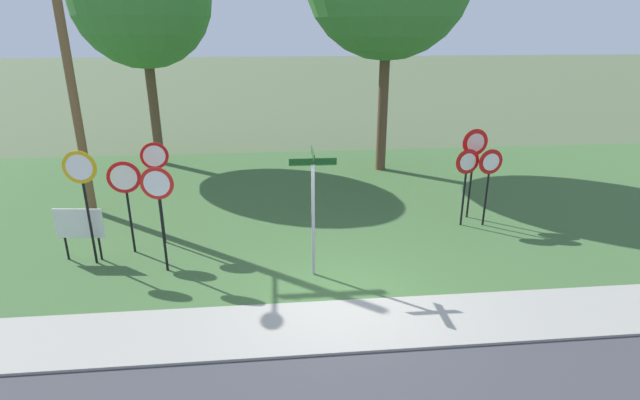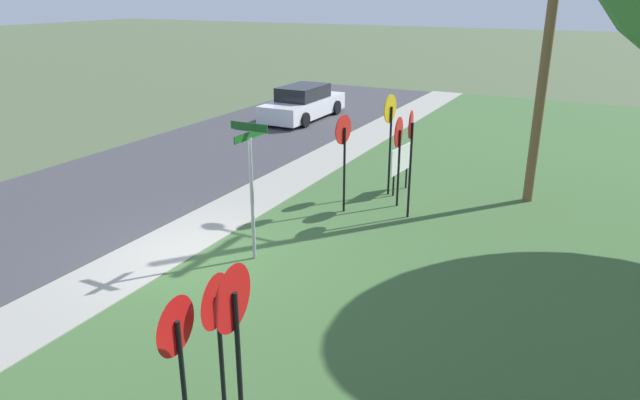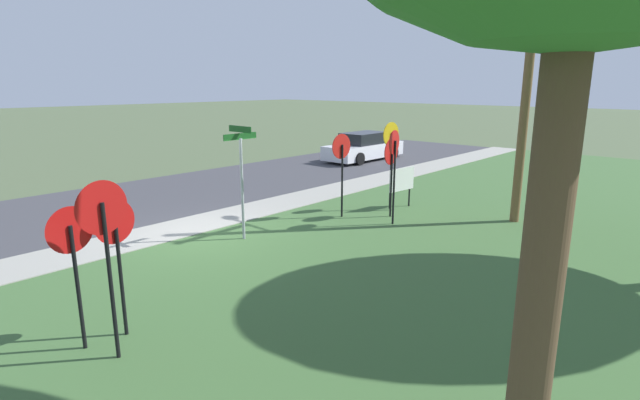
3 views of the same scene
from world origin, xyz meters
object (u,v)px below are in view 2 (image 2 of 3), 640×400
stop_sign_far_center (410,142)px  yield_sign_near_left (177,344)px  stop_sign_near_right (344,143)px  utility_pole (545,12)px  stop_sign_near_left (390,123)px  stop_sign_far_left (399,142)px  yield_sign_near_right (234,322)px  street_name_post (251,180)px  notice_board (401,162)px  yield_sign_far_left (216,319)px  parked_hatchback_near (303,104)px

stop_sign_far_center → yield_sign_near_left: stop_sign_far_center is taller
stop_sign_near_right → utility_pole: 5.52m
stop_sign_near_right → yield_sign_near_left: stop_sign_near_right is taller
stop_sign_near_left → stop_sign_far_left: 0.92m
yield_sign_near_right → street_name_post: bearing=-153.6°
notice_board → yield_sign_near_right: bearing=15.8°
stop_sign_far_center → utility_pole: 4.35m
yield_sign_near_left → yield_sign_far_left: yield_sign_far_left is taller
stop_sign_far_left → yield_sign_near_left: 8.98m
street_name_post → notice_board: street_name_post is taller
stop_sign_far_left → yield_sign_near_right: 8.85m
notice_board → yield_sign_far_left: bearing=13.0°
stop_sign_far_left → parked_hatchback_near: (-8.21, -7.13, -1.02)m
stop_sign_far_left → yield_sign_near_left: stop_sign_far_left is taller
yield_sign_near_left → notice_board: size_ratio=1.69×
stop_sign_far_left → utility_pole: size_ratio=0.26×
stop_sign_far_left → notice_board: bearing=-170.7°
utility_pole → stop_sign_far_left: bearing=-55.1°
yield_sign_near_left → utility_pole: bearing=164.4°
stop_sign_far_left → notice_board: 1.33m
stop_sign_near_left → stop_sign_near_right: bearing=-13.7°
stop_sign_far_center → stop_sign_near_left: bearing=-153.7°
stop_sign_far_center → yield_sign_near_left: size_ratio=1.21×
street_name_post → utility_pole: (-6.05, 4.21, 2.93)m
yield_sign_near_left → notice_board: yield_sign_near_left is taller
stop_sign_near_left → yield_sign_near_left: bearing=11.0°
yield_sign_near_left → parked_hatchback_near: size_ratio=0.45×
stop_sign_far_center → street_name_post: street_name_post is taller
stop_sign_near_left → yield_sign_far_left: 9.18m
stop_sign_far_left → street_name_post: (4.15, -1.48, 0.03)m
stop_sign_near_right → stop_sign_far_center: bearing=108.5°
stop_sign_far_center → yield_sign_near_right: size_ratio=1.01×
parked_hatchback_near → stop_sign_near_right: bearing=33.6°
yield_sign_near_right → street_name_post: (-4.59, -2.84, -0.22)m
utility_pole → notice_board: 4.88m
yield_sign_far_left → street_name_post: (-4.21, -2.31, 0.10)m
stop_sign_far_center → street_name_post: 4.06m
stop_sign_near_right → street_name_post: (3.19, -0.46, -0.06)m
stop_sign_far_left → stop_sign_near_right: bearing=-52.2°
stop_sign_near_left → stop_sign_near_right: stop_sign_near_left is taller
stop_sign_near_left → street_name_post: 4.97m
stop_sign_far_center → utility_pole: bearing=127.7°
stop_sign_far_center → yield_sign_far_left: bearing=-8.1°
stop_sign_far_left → utility_pole: (-1.90, 2.73, 2.97)m
yield_sign_near_left → street_name_post: bearing=-160.2°
stop_sign_near_left → yield_sign_far_left: bearing=11.9°
stop_sign_far_center → parked_hatchback_near: 11.72m
stop_sign_near_left → street_name_post: street_name_post is taller
stop_sign_far_center → yield_sign_near_left: 8.35m
yield_sign_near_right → street_name_post: 5.40m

